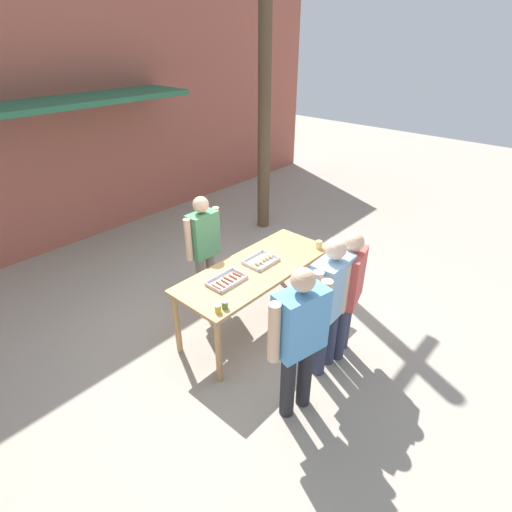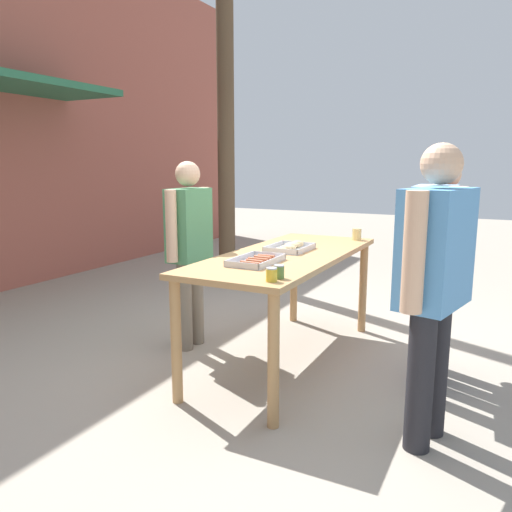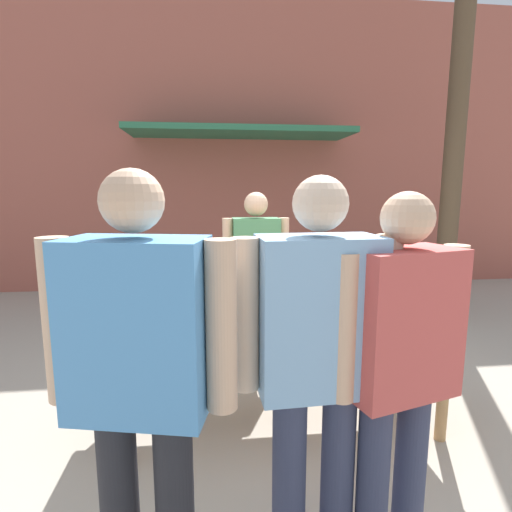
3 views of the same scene
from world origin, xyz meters
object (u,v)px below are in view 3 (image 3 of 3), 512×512
at_px(condiment_jar_mustard, 133,310).
at_px(person_customer_with_cup, 399,353).
at_px(person_server_behind_table, 256,266).
at_px(person_customer_waiting_in_line, 317,348).
at_px(food_tray_sausages, 212,297).
at_px(person_customer_holding_hotdog, 140,365).
at_px(beer_cup, 434,298).
at_px(condiment_jar_ketchup, 150,310).
at_px(food_tray_buns, 300,293).
at_px(utility_pole, 461,66).

distance_m(condiment_jar_mustard, person_customer_with_cup, 1.42).
height_order(person_server_behind_table, person_customer_waiting_in_line, person_customer_waiting_in_line).
bearing_deg(food_tray_sausages, person_customer_holding_hotdog, -102.17).
distance_m(beer_cup, person_customer_waiting_in_line, 1.22).
distance_m(person_customer_with_cup, person_customer_waiting_in_line, 0.34).
bearing_deg(condiment_jar_mustard, condiment_jar_ketchup, -2.82).
relative_size(food_tray_buns, beer_cup, 3.77).
xyz_separation_m(condiment_jar_mustard, person_server_behind_table, (0.82, 1.14, 0.02)).
bearing_deg(food_tray_buns, person_customer_holding_hotdog, -125.35).
xyz_separation_m(condiment_jar_ketchup, beer_cup, (1.70, 0.01, 0.01)).
xyz_separation_m(food_tray_buns, person_customer_with_cup, (0.16, -1.10, 0.03)).
bearing_deg(food_tray_sausages, beer_cup, -13.23).
xyz_separation_m(person_customer_with_cup, utility_pole, (2.05, 2.97, 2.01)).
height_order(person_customer_with_cup, utility_pole, utility_pole).
height_order(person_customer_holding_hotdog, person_customer_waiting_in_line, person_customer_holding_hotdog).
bearing_deg(person_customer_holding_hotdog, condiment_jar_ketchup, -71.17).
xyz_separation_m(person_customer_holding_hotdog, person_customer_with_cup, (1.00, 0.09, -0.04)).
xyz_separation_m(person_customer_holding_hotdog, utility_pole, (3.04, 3.06, 1.97)).
height_order(food_tray_sausages, beer_cup, beer_cup).
height_order(condiment_jar_mustard, person_server_behind_table, person_server_behind_table).
bearing_deg(food_tray_buns, person_customer_with_cup, -81.93).
distance_m(food_tray_buns, condiment_jar_ketchup, 0.99).
relative_size(condiment_jar_mustard, condiment_jar_ketchup, 1.00).
xyz_separation_m(condiment_jar_mustard, utility_pole, (3.23, 2.19, 2.03)).
bearing_deg(person_customer_waiting_in_line, condiment_jar_mustard, -44.63).
relative_size(condiment_jar_ketchup, person_customer_holding_hotdog, 0.05).
bearing_deg(condiment_jar_ketchup, person_customer_holding_hotdog, -83.76).
bearing_deg(person_server_behind_table, person_customer_with_cup, -80.22).
bearing_deg(utility_pole, food_tray_sausages, -146.16).
bearing_deg(condiment_jar_mustard, food_tray_sausages, 36.32).
bearing_deg(utility_pole, condiment_jar_mustard, -145.81).
bearing_deg(food_tray_sausages, condiment_jar_ketchup, -136.76).
bearing_deg(food_tray_buns, beer_cup, -22.49).
xyz_separation_m(food_tray_sausages, person_customer_holding_hotdog, (-0.26, -1.19, 0.08)).
height_order(condiment_jar_mustard, condiment_jar_ketchup, same).
bearing_deg(beer_cup, person_customer_with_cup, -127.78).
distance_m(person_server_behind_table, person_customer_with_cup, 1.95).
relative_size(person_server_behind_table, person_customer_holding_hotdog, 0.95).
distance_m(food_tray_buns, utility_pole, 3.54).
bearing_deg(person_server_behind_table, food_tray_buns, -76.80).
relative_size(food_tray_sausages, condiment_jar_ketchup, 5.27).
xyz_separation_m(food_tray_buns, person_customer_holding_hotdog, (-0.84, -1.19, 0.08)).
height_order(beer_cup, person_server_behind_table, person_server_behind_table).
distance_m(condiment_jar_mustard, beer_cup, 1.79).
bearing_deg(beer_cup, food_tray_buns, 157.51).
distance_m(food_tray_buns, person_customer_with_cup, 1.11).
distance_m(condiment_jar_mustard, utility_pole, 4.40).
distance_m(person_customer_holding_hotdog, person_customer_waiting_in_line, 0.67).
distance_m(person_customer_waiting_in_line, utility_pole, 4.28).
distance_m(food_tray_sausages, person_customer_waiting_in_line, 1.16).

